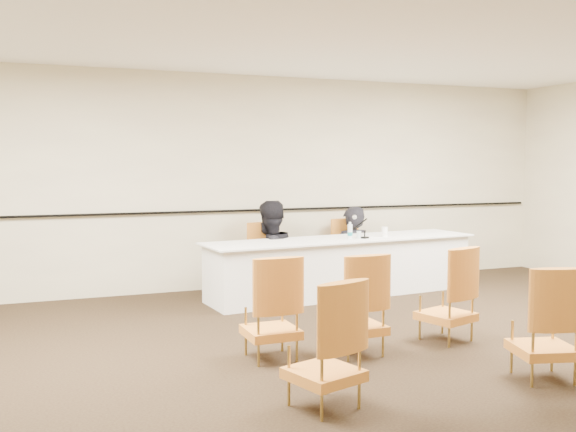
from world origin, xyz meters
The scene contains 19 objects.
floor centered at (0.00, 0.00, 0.00)m, with size 10.00×10.00×0.00m, color black.
ceiling centered at (0.00, 0.00, 3.00)m, with size 10.00×10.00×0.00m, color white.
wall_back centered at (0.00, 4.00, 1.50)m, with size 10.00×0.04×3.00m, color beige.
wall_rail centered at (0.00, 3.96, 1.10)m, with size 9.80×0.04×0.03m, color black.
panel_table centered at (1.09, 2.99, 0.38)m, with size 3.81×0.88×0.76m, color white, non-canonical shape.
panelist_main centered at (1.54, 3.60, 0.29)m, with size 0.63×0.41×1.71m, color black.
panelist_main_chair centered at (1.54, 3.60, 0.47)m, with size 0.50×0.50×0.95m, color orange, non-canonical shape.
panelist_second centered at (0.21, 3.47, 0.40)m, with size 0.84×0.65×1.72m, color black.
panelist_second_chair centered at (0.21, 3.47, 0.47)m, with size 0.50×0.50×0.95m, color orange, non-canonical shape.
papers centered at (1.55, 3.00, 0.77)m, with size 0.30×0.22×0.00m, color white.
microphone centered at (1.36, 2.87, 0.92)m, with size 0.11×0.22×0.31m, color black, non-canonical shape.
water_bottle centered at (1.16, 2.92, 0.88)m, with size 0.07×0.07×0.22m, color teal, non-canonical shape.
drinking_glass centered at (1.29, 2.91, 0.81)m, with size 0.06×0.06×0.10m, color silver.
coffee_cup centered at (1.70, 2.94, 0.83)m, with size 0.09×0.09×0.14m, color white.
aud_chair_front_left centered at (-0.76, 0.67, 0.47)m, with size 0.50×0.50×0.95m, color orange, non-canonical shape.
aud_chair_front_mid centered at (0.02, 0.52, 0.47)m, with size 0.50×0.50×0.95m, color orange, non-canonical shape.
aud_chair_front_right centered at (1.07, 0.60, 0.47)m, with size 0.50×0.50×0.95m, color orange, non-canonical shape.
aud_chair_back_left centered at (-0.80, -0.57, 0.47)m, with size 0.50×0.50×0.95m, color orange, non-canonical shape.
aud_chair_back_right centered at (1.13, -0.66, 0.47)m, with size 0.50×0.50×0.95m, color orange, non-canonical shape.
Camera 1 is at (-2.68, -4.69, 1.77)m, focal length 40.00 mm.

